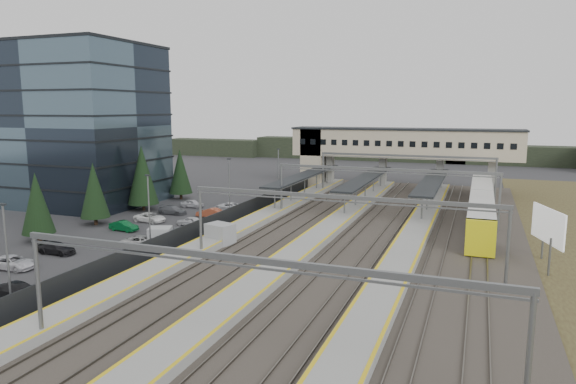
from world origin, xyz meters
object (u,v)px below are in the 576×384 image
at_px(relay_cabin_near, 220,235).
at_px(billboard, 548,227).
at_px(office_building, 73,125).
at_px(train, 481,204).
at_px(relay_cabin_far, 160,237).
at_px(footbridge, 387,146).

xyz_separation_m(relay_cabin_near, billboard, (32.17, 3.72, 2.63)).
relative_size(office_building, relay_cabin_near, 7.24).
xyz_separation_m(office_building, relay_cabin_near, (33.58, -15.22, -11.00)).
bearing_deg(office_building, relay_cabin_near, -24.38).
bearing_deg(train, relay_cabin_far, -140.01).
distance_m(relay_cabin_far, footbridge, 51.10).
bearing_deg(relay_cabin_far, footbridge, 71.81).
relative_size(footbridge, billboard, 6.46).
height_order(relay_cabin_far, train, train).
bearing_deg(billboard, footbridge, 117.98).
xyz_separation_m(train, billboard, (5.75, -20.32, 1.75)).
xyz_separation_m(relay_cabin_far, billboard, (37.86, 6.62, 2.75)).
height_order(office_building, billboard, office_building).
distance_m(office_building, relay_cabin_near, 38.48).
relative_size(relay_cabin_far, train, 0.07).
distance_m(relay_cabin_near, footbridge, 46.82).
bearing_deg(office_building, train, 8.36).
xyz_separation_m(office_building, train, (60.00, 8.82, -10.12)).
height_order(office_building, footbridge, office_building).
bearing_deg(relay_cabin_near, relay_cabin_far, -153.04).
bearing_deg(footbridge, relay_cabin_near, -102.62).
bearing_deg(footbridge, billboard, -62.02).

